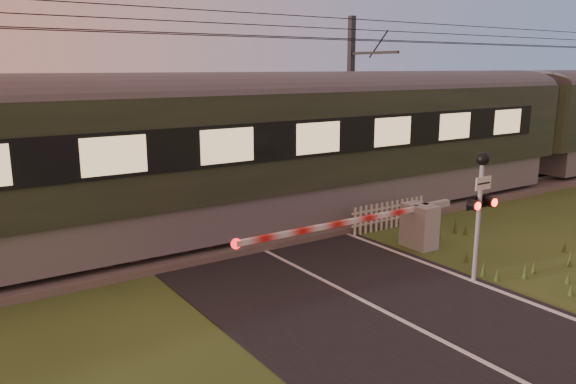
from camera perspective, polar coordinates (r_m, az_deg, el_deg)
ground at (r=11.13m, az=11.14°, el=-12.59°), size 160.00×160.00×0.00m
road at (r=10.99m, az=12.08°, el=-12.92°), size 6.00×140.00×0.03m
track_bed at (r=16.03m, az=-5.46°, el=-4.24°), size 140.00×3.40×0.39m
overhead_wires at (r=15.38m, az=-5.92°, el=16.38°), size 120.00×0.62×0.62m
train at (r=24.74m, az=22.87°, el=6.29°), size 45.33×3.13×4.23m
boom_gate at (r=15.03m, az=12.48°, el=-3.30°), size 6.67×0.90×1.20m
crossing_signal at (r=12.82m, az=18.95°, el=-0.20°), size 0.74×0.33×2.92m
picket_fence at (r=16.84m, az=10.23°, el=-2.30°), size 2.85×0.07×0.83m
catenary_mast at (r=20.68m, az=6.47°, el=8.83°), size 0.20×2.45×6.45m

